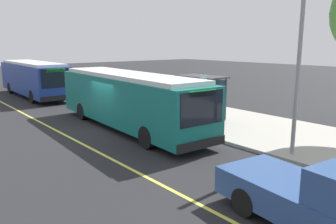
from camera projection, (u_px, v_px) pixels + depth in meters
The scene contains 11 objects.
ground_plane at pixel (108, 129), 17.80m from camera, with size 120.00×120.00×0.00m, color #232326.
sidewalk_curb at pixel (191, 114), 21.49m from camera, with size 44.00×6.40×0.15m, color #A8A399.
lane_stripe_center at pixel (68, 136), 16.43m from camera, with size 36.00×0.14×0.01m, color #E0D64C.
transit_bus_main at pixel (128, 98), 17.73m from camera, with size 11.78×3.11×2.95m.
transit_bus_second at pixel (34, 78), 28.62m from camera, with size 10.94×2.74×2.95m.
pickup_truck at pixel (333, 205), 7.66m from camera, with size 5.59×2.59×1.85m.
bus_shelter at pixel (201, 88), 19.81m from camera, with size 2.90×1.60×2.48m.
waiting_bench at pixel (201, 109), 20.00m from camera, with size 1.60×0.48×0.95m.
route_sign_post at pixel (203, 94), 17.03m from camera, with size 0.44×0.08×2.80m.
pedestrian_commuter at pixel (194, 103), 19.42m from camera, with size 0.24×0.40×1.69m.
utility_pole at pixel (298, 73), 12.74m from camera, with size 0.16×0.16×6.40m, color gray.
Camera 1 is at (15.39, -8.42, 4.44)m, focal length 36.01 mm.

